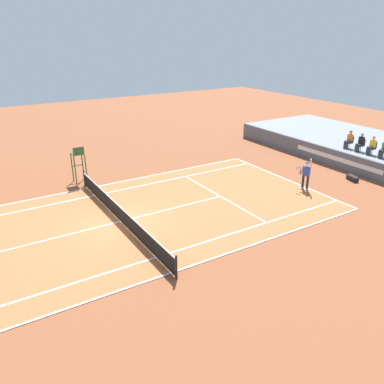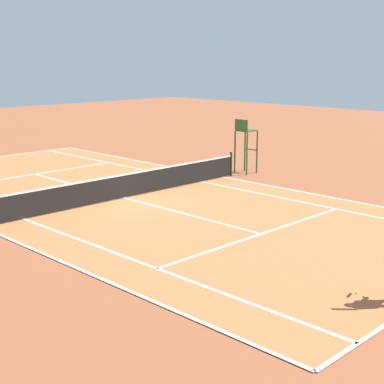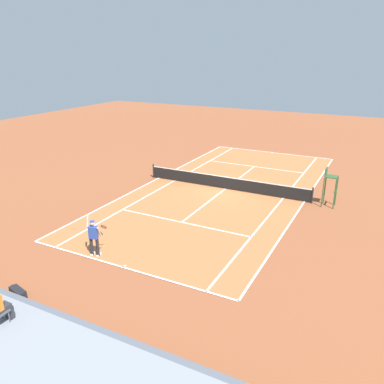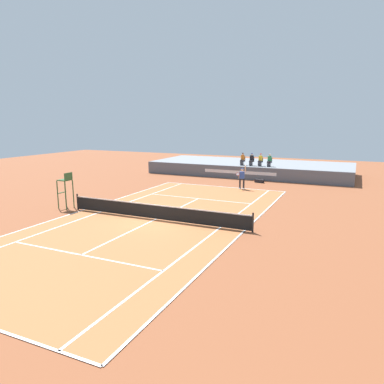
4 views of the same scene
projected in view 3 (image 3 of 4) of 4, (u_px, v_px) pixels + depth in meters
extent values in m
plane|color=brown|center=(225.00, 189.00, 27.25)|extent=(80.00, 80.00, 0.00)
cube|color=#B76638|center=(225.00, 189.00, 27.24)|extent=(10.98, 23.78, 0.02)
cube|color=white|center=(123.00, 267.00, 17.28)|extent=(10.98, 0.10, 0.01)
cube|color=white|center=(273.00, 153.00, 37.20)|extent=(10.98, 0.10, 0.01)
cube|color=white|center=(304.00, 202.00, 24.88)|extent=(0.10, 23.78, 0.01)
cube|color=white|center=(159.00, 178.00, 29.60)|extent=(0.10, 23.78, 0.01)
cube|color=white|center=(283.00, 198.00, 25.47)|extent=(0.10, 23.78, 0.01)
cube|color=white|center=(174.00, 181.00, 29.00)|extent=(0.10, 23.78, 0.01)
cube|color=white|center=(182.00, 222.00, 21.88)|extent=(8.22, 0.10, 0.01)
cube|color=white|center=(254.00, 167.00, 32.60)|extent=(8.22, 0.10, 0.01)
cube|color=white|center=(225.00, 189.00, 27.24)|extent=(0.10, 12.80, 0.01)
cube|color=white|center=(124.00, 266.00, 17.37)|extent=(0.10, 0.20, 0.01)
cube|color=white|center=(272.00, 153.00, 37.11)|extent=(0.10, 0.20, 0.01)
cylinder|color=black|center=(312.00, 195.00, 24.52)|extent=(0.10, 0.10, 1.07)
cylinder|color=black|center=(153.00, 171.00, 29.62)|extent=(0.10, 0.10, 1.07)
cube|color=black|center=(225.00, 183.00, 27.08)|extent=(11.78, 0.02, 0.84)
cube|color=white|center=(226.00, 177.00, 26.94)|extent=(11.78, 0.03, 0.06)
cube|color=#565B66|center=(33.00, 319.00, 12.97)|extent=(21.33, 0.24, 1.29)
cube|color=silver|center=(36.00, 315.00, 13.05)|extent=(7.46, 0.01, 0.32)
cube|color=#474C56|center=(0.00, 312.00, 11.63)|extent=(0.44, 0.44, 0.06)
cylinder|color=#4C4C51|center=(1.00, 313.00, 11.91)|extent=(0.04, 0.04, 0.38)
cylinder|color=#4C4C51|center=(9.00, 317.00, 11.76)|extent=(0.04, 0.04, 0.38)
cube|color=#2D2D33|center=(2.00, 308.00, 11.69)|extent=(0.34, 0.44, 0.16)
cube|color=#2D2D33|center=(9.00, 312.00, 11.95)|extent=(0.30, 0.14, 0.44)
cylinder|color=#232328|center=(92.00, 247.00, 18.19)|extent=(0.15, 0.15, 0.92)
cylinder|color=#232328|center=(98.00, 247.00, 18.11)|extent=(0.15, 0.15, 0.92)
cube|color=white|center=(93.00, 254.00, 18.38)|extent=(0.17, 0.30, 0.10)
cube|color=white|center=(99.00, 255.00, 18.30)|extent=(0.17, 0.30, 0.10)
cube|color=#2D4CA8|center=(93.00, 232.00, 17.89)|extent=(0.44, 0.31, 0.60)
sphere|color=beige|center=(92.00, 223.00, 17.73)|extent=(0.22, 0.22, 0.22)
cylinder|color=#2D4CA8|center=(92.00, 221.00, 17.70)|extent=(0.21, 0.21, 0.06)
cylinder|color=beige|center=(87.00, 220.00, 17.80)|extent=(0.13, 0.23, 0.61)
cylinder|color=beige|center=(99.00, 232.00, 17.91)|extent=(0.15, 0.34, 0.56)
cylinder|color=black|center=(102.00, 233.00, 18.05)|extent=(0.07, 0.19, 0.25)
torus|color=red|center=(104.00, 227.00, 18.11)|extent=(0.34, 0.25, 0.26)
cylinder|color=silver|center=(104.00, 227.00, 18.11)|extent=(0.30, 0.21, 0.22)
sphere|color=#D1E533|center=(104.00, 246.00, 19.15)|extent=(0.07, 0.07, 0.07)
cylinder|color=#2D562D|center=(336.00, 191.00, 24.08)|extent=(0.07, 0.07, 1.90)
cylinder|color=#2D562D|center=(335.00, 194.00, 23.50)|extent=(0.07, 0.07, 1.90)
cylinder|color=#2D562D|center=(325.00, 189.00, 24.39)|extent=(0.07, 0.07, 1.90)
cylinder|color=#2D562D|center=(323.00, 193.00, 23.80)|extent=(0.07, 0.07, 1.90)
cube|color=#2D562D|center=(332.00, 177.00, 23.61)|extent=(0.70, 0.70, 0.06)
cube|color=#2D562D|center=(326.00, 172.00, 23.67)|extent=(0.06, 0.70, 0.48)
cube|color=#2D562D|center=(335.00, 191.00, 23.77)|extent=(0.10, 0.70, 0.04)
cube|color=black|center=(18.00, 293.00, 15.22)|extent=(0.89, 0.51, 0.32)
cylinder|color=black|center=(23.00, 297.00, 14.96)|extent=(0.13, 0.33, 0.32)
cylinder|color=black|center=(13.00, 289.00, 15.48)|extent=(0.13, 0.33, 0.32)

